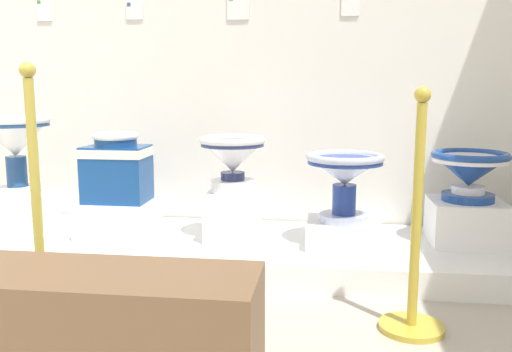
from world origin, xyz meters
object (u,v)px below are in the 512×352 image
Objects in this scene: plinth_block_broad_patterned at (233,215)px; antique_toilet_pale_glazed at (14,139)px; museum_bench at (101,331)px; plinth_block_central_ornate at (343,233)px; info_placard_third at (238,7)px; info_placard_second at (134,10)px; plinth_block_pale_glazed at (20,214)px; antique_toilet_leftmost at (117,166)px; antique_toilet_tall_cobalt at (469,169)px; plinth_block_tall_cobalt at (466,222)px; stanchion_post_near_right at (414,264)px; info_placard_fourth at (350,3)px; antique_toilet_central_ornate at (345,172)px; info_placard_first at (44,9)px; antique_toilet_broad_patterned at (233,156)px; plinth_block_leftmost at (119,218)px; stanchion_post_near_left at (39,243)px.

antique_toilet_pale_glazed is at bearing -177.68° from plinth_block_broad_patterned.
plinth_block_central_ornate is at bearing 58.11° from museum_bench.
info_placard_second is at bearing -180.00° from info_placard_third.
info_placard_third reaches higher than plinth_block_pale_glazed.
antique_toilet_tall_cobalt is (1.94, 0.07, 0.01)m from antique_toilet_leftmost.
stanchion_post_near_right reaches higher than plinth_block_tall_cobalt.
info_placard_fourth reaches higher than plinth_block_pale_glazed.
plinth_block_tall_cobalt is 0.37× the size of museum_bench.
plinth_block_broad_patterned is at bearing -32.43° from info_placard_second.
info_placard_second reaches higher than antique_toilet_tall_cobalt.
plinth_block_broad_patterned is 0.78× the size of antique_toilet_central_ornate.
antique_toilet_broad_patterned is at bearing -18.86° from info_placard_first.
antique_toilet_broad_patterned is 0.62m from antique_toilet_central_ornate.
info_placard_first is at bearing 93.92° from plinth_block_pale_glazed.
antique_toilet_broad_patterned is 1.18m from info_placard_second.
museum_bench is at bearing -51.05° from plinth_block_pale_glazed.
plinth_block_broad_patterned is at bearing -145.30° from info_placard_fourth.
info_placard_fourth reaches higher than antique_toilet_leftmost.
antique_toilet_leftmost is 0.97× the size of antique_toilet_tall_cobalt.
plinth_block_pale_glazed is at bearing -165.44° from info_placard_fourth.
museum_bench is (-0.20, -1.35, -0.07)m from plinth_block_broad_patterned.
info_placard_third reaches higher than antique_toilet_pale_glazed.
plinth_block_leftmost is 1.72m from stanchion_post_near_right.
plinth_block_broad_patterned is 2.12× the size of info_placard_third.
info_placard_third is at bearing 163.84° from antique_toilet_tall_cobalt.
info_placard_third reaches higher than info_placard_second.
plinth_block_broad_patterned is at bearing 2.32° from antique_toilet_pale_glazed.
plinth_block_central_ornate is 3.50× the size of info_placard_second.
info_placard_second is (-1.31, 0.48, 0.92)m from antique_toilet_central_ornate.
antique_toilet_pale_glazed is 4.09× the size of info_placard_second.
info_placard_second is (0.56, 0.49, 0.76)m from antique_toilet_pale_glazed.
info_placard_second reaches higher than antique_toilet_pale_glazed.
info_placard_first is at bearing 171.56° from plinth_block_tall_cobalt.
stanchion_post_near_left is at bearing -175.30° from stanchion_post_near_right.
plinth_block_tall_cobalt is (0.66, 0.10, -0.28)m from antique_toilet_central_ornate.
stanchion_post_near_right reaches higher than antique_toilet_central_ornate.
plinth_block_central_ornate is 0.96× the size of antique_toilet_tall_cobalt.
info_placard_third is at bearing 143.48° from plinth_block_central_ornate.
plinth_block_pale_glazed is 1.04m from stanchion_post_near_left.
stanchion_post_near_right reaches higher than plinth_block_pale_glazed.
antique_toilet_central_ornate reaches higher than plinth_block_broad_patterned.
info_placard_third is at bearing 84.77° from museum_bench.
info_placard_first is (-1.29, 0.44, 0.86)m from antique_toilet_broad_patterned.
antique_toilet_central_ornate is (1.87, 0.01, -0.16)m from antique_toilet_pale_glazed.
antique_toilet_tall_cobalt is at bearing 43.72° from museum_bench.
antique_toilet_central_ornate is 0.72m from plinth_block_tall_cobalt.
antique_toilet_pale_glazed is 1.10m from stanchion_post_near_left.
plinth_block_tall_cobalt is at bearing 2.19° from plinth_block_leftmost.
plinth_block_pale_glazed is 3.24× the size of info_placard_second.
antique_toilet_tall_cobalt is (-0.00, -0.00, 0.29)m from plinth_block_tall_cobalt.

